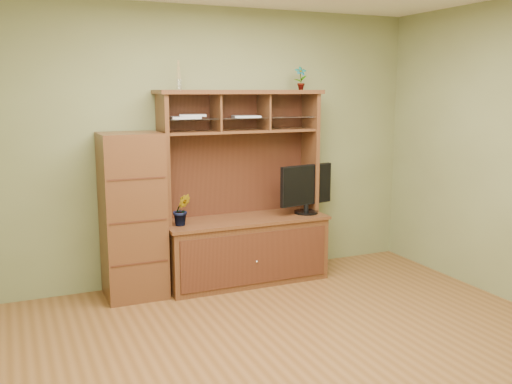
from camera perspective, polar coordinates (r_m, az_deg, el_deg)
room at (r=3.90m, az=5.02°, el=2.07°), size 4.54×4.04×2.74m
media_hutch at (r=5.70m, az=-1.23°, el=-3.80°), size 1.66×0.61×1.90m
monitor at (r=5.83m, az=5.06°, el=0.41°), size 0.63×0.24×0.50m
orchid_plant at (r=5.35m, az=-7.43°, el=-1.76°), size 0.18×0.15×0.30m
top_plant at (r=5.89m, az=4.48°, el=11.29°), size 0.14×0.11×0.24m
reed_diffuser at (r=5.41m, az=-7.74°, el=11.21°), size 0.05×0.05×0.27m
magazines at (r=5.49m, az=-4.83°, el=7.53°), size 0.91×0.25×0.04m
side_cabinet at (r=5.34m, az=-12.23°, el=-2.36°), size 0.54×0.50×1.52m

